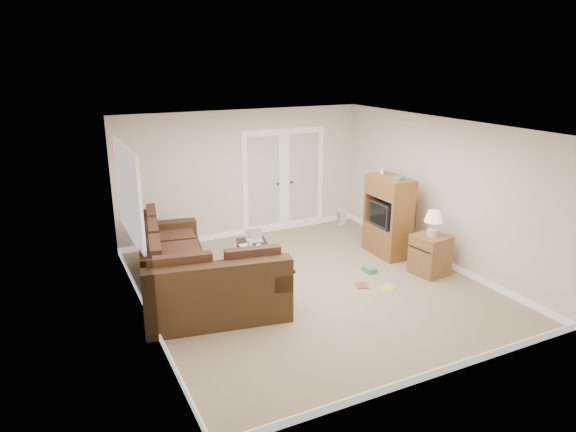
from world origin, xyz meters
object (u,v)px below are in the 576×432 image
sectional_sofa (190,275)px  side_cabinet (430,251)px  coffee_table (255,256)px  tv_armoire (388,216)px

sectional_sofa → side_cabinet: (3.79, -0.89, 0.03)m
sectional_sofa → coffee_table: sectional_sofa is taller
sectional_sofa → side_cabinet: 3.89m
sectional_sofa → tv_armoire: bearing=12.4°
coffee_table → side_cabinet: 2.92m
tv_armoire → side_cabinet: tv_armoire is taller
side_cabinet → tv_armoire: bearing=87.4°
coffee_table → side_cabinet: size_ratio=0.99×
tv_armoire → side_cabinet: (0.09, -1.05, -0.34)m
coffee_table → tv_armoire: bearing=2.8°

